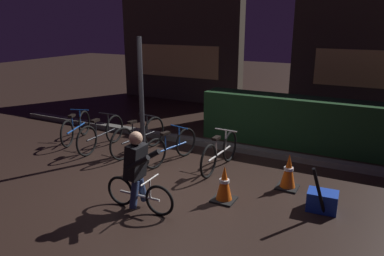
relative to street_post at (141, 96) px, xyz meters
The scene contains 16 objects.
ground_plane 2.17m from the street_post, 42.28° to the right, with size 40.00×40.00×0.00m, color black.
sidewalk_curb 2.03m from the street_post, 37.15° to the left, with size 12.00×0.24×0.12m, color #56544F.
hedge_row 3.71m from the street_post, 31.34° to the left, with size 4.80×0.70×1.14m, color #19381C.
storefront_left 5.73m from the street_post, 110.79° to the left, with size 4.55×0.54×4.16m.
storefront_right 7.49m from the street_post, 54.37° to the left, with size 5.03×0.54×5.05m.
street_post is the anchor object (origin of this frame).
parked_bike_leftmost 2.06m from the street_post, behind, with size 0.58×1.47×0.71m.
parked_bike_left_mid 1.31m from the street_post, 163.43° to the right, with size 0.46×1.64×0.75m.
parked_bike_center_left 0.88m from the street_post, 109.68° to the right, with size 0.46×1.72×0.79m.
parked_bike_center_right 1.28m from the street_post, 16.33° to the right, with size 0.47×1.49×0.70m.
parked_bike_right_mid 2.08m from the street_post, ahead, with size 0.46×1.58×0.73m.
traffic_cone_near 2.94m from the street_post, 27.85° to the right, with size 0.36×0.36×0.59m.
traffic_cone_far 3.40m from the street_post, ahead, with size 0.36×0.36×0.62m.
blue_crate 4.14m from the street_post, 13.00° to the right, with size 0.44×0.32×0.30m, color #193DB7.
cyclist 2.65m from the street_post, 56.53° to the right, with size 1.19×0.51×1.25m.
closed_umbrella 4.12m from the street_post, 16.55° to the right, with size 0.05×0.05×0.85m, color black.
Camera 1 is at (3.15, -5.06, 2.77)m, focal length 34.38 mm.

